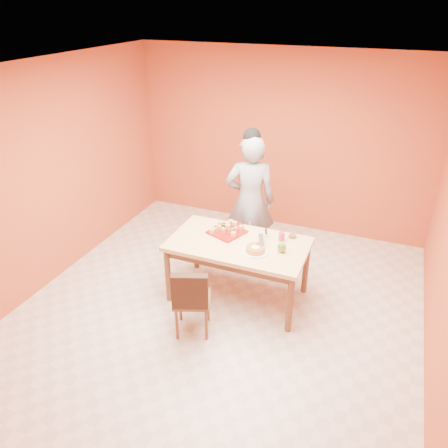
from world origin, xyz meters
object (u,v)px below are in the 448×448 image
at_px(dining_table, 238,249).
at_px(red_dinner_plate, 234,226).
at_px(egg_ornament, 282,247).
at_px(magenta_glass, 282,236).
at_px(person, 250,201).
at_px(checker_tin, 292,236).
at_px(dining_chair, 191,298).
at_px(sponge_cake, 255,249).
at_px(pastry_platter, 227,232).

height_order(dining_table, red_dinner_plate, red_dinner_plate).
relative_size(dining_table, egg_ornament, 12.51).
relative_size(egg_ornament, magenta_glass, 1.27).
distance_m(person, magenta_glass, 0.86).
bearing_deg(checker_tin, person, 145.14).
height_order(egg_ornament, magenta_glass, egg_ornament).
bearing_deg(egg_ornament, checker_tin, 107.49).
bearing_deg(dining_table, dining_chair, -107.17).
bearing_deg(person, sponge_cake, 92.65).
bearing_deg(red_dinner_plate, person, 85.05).
relative_size(person, magenta_glass, 17.82).
bearing_deg(magenta_glass, pastry_platter, -173.79).
bearing_deg(checker_tin, sponge_cake, -122.32).
height_order(pastry_platter, sponge_cake, sponge_cake).
xyz_separation_m(dining_table, person, (-0.15, 0.84, 0.23)).
height_order(dining_chair, red_dinner_plate, dining_chair).
relative_size(pastry_platter, egg_ornament, 2.89).
bearing_deg(dining_chair, magenta_glass, 35.19).
xyz_separation_m(dining_chair, pastry_platter, (0.03, 0.94, 0.33)).
bearing_deg(person, checker_tin, 125.45).
height_order(person, checker_tin, person).
xyz_separation_m(dining_table, magenta_glass, (0.45, 0.24, 0.14)).
bearing_deg(egg_ornament, dining_table, -160.74).
distance_m(person, checker_tin, 0.86).
bearing_deg(magenta_glass, person, 134.79).
bearing_deg(magenta_glass, checker_tin, 48.06).
distance_m(pastry_platter, sponge_cake, 0.54).
relative_size(pastry_platter, sponge_cake, 1.72).
distance_m(dining_chair, sponge_cake, 0.89).
relative_size(dining_table, person, 0.89).
bearing_deg(person, egg_ornament, 108.16).
distance_m(person, red_dinner_plate, 0.51).
relative_size(dining_table, sponge_cake, 7.43).
relative_size(person, checker_tin, 19.13).
distance_m(dining_chair, red_dinner_plate, 1.18).
bearing_deg(red_dinner_plate, dining_table, -61.10).
relative_size(person, red_dinner_plate, 7.37).
height_order(red_dinner_plate, sponge_cake, sponge_cake).
distance_m(dining_table, checker_tin, 0.66).
xyz_separation_m(dining_chair, magenta_glass, (0.69, 1.02, 0.37)).
height_order(person, magenta_glass, person).
xyz_separation_m(person, pastry_platter, (-0.06, -0.68, -0.13)).
bearing_deg(dining_table, person, 100.20).
distance_m(dining_table, sponge_cake, 0.31).
height_order(pastry_platter, checker_tin, checker_tin).
bearing_deg(egg_ornament, person, 149.93).
distance_m(pastry_platter, magenta_glass, 0.66).
relative_size(dining_chair, egg_ornament, 6.65).
xyz_separation_m(red_dinner_plate, sponge_cake, (0.44, -0.48, 0.03)).
height_order(pastry_platter, red_dinner_plate, pastry_platter).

